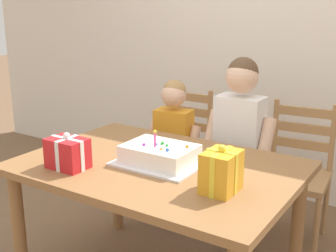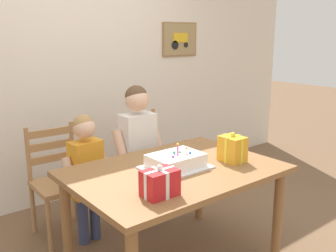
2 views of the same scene
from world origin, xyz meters
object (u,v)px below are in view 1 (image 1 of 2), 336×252
at_px(gift_box_red_large, 68,153).
at_px(gift_box_beside_cake, 221,172).
at_px(birthday_cake, 159,155).
at_px(chair_left, 178,149).
at_px(child_older, 239,135).
at_px(chair_right, 296,173).
at_px(dining_table, 159,180).
at_px(child_younger, 173,139).

distance_m(gift_box_red_large, gift_box_beside_cake, 0.80).
relative_size(birthday_cake, chair_left, 0.48).
xyz_separation_m(gift_box_red_large, child_older, (0.51, 0.98, -0.07)).
bearing_deg(chair_right, dining_table, -115.59).
bearing_deg(dining_table, gift_box_beside_cake, -17.92).
height_order(dining_table, child_younger, child_younger).
bearing_deg(birthday_cake, dining_table, 154.54).
xyz_separation_m(birthday_cake, chair_right, (0.44, 0.95, -0.33)).
relative_size(chair_left, child_younger, 0.87).
relative_size(dining_table, chair_left, 1.55).
bearing_deg(chair_right, child_older, -138.83).
height_order(dining_table, chair_right, chair_right).
distance_m(dining_table, chair_right, 1.07).
bearing_deg(birthday_cake, child_older, 78.07).
xyz_separation_m(birthday_cake, gift_box_beside_cake, (0.42, -0.13, 0.04)).
relative_size(gift_box_red_large, gift_box_beside_cake, 0.93).
distance_m(chair_left, child_older, 0.72).
distance_m(dining_table, child_older, 0.71).
bearing_deg(dining_table, chair_right, 64.41).
xyz_separation_m(gift_box_red_large, child_younger, (0.02, 0.98, -0.18)).
distance_m(gift_box_red_large, chair_left, 1.29).
xyz_separation_m(chair_left, child_younger, (0.12, -0.26, 0.17)).
relative_size(birthday_cake, chair_right, 0.48).
height_order(chair_right, child_older, child_older).
relative_size(chair_right, child_older, 0.74).
distance_m(dining_table, birthday_cake, 0.14).
xyz_separation_m(dining_table, birthday_cake, (0.01, -0.00, 0.14)).
bearing_deg(chair_left, gift_box_red_large, -85.30).
bearing_deg(child_younger, gift_box_red_large, -91.18).
bearing_deg(gift_box_red_large, chair_left, 94.70).
distance_m(birthday_cake, child_younger, 0.78).
xyz_separation_m(birthday_cake, child_younger, (-0.34, 0.69, -0.15)).
bearing_deg(child_older, child_younger, 179.95).
bearing_deg(gift_box_beside_cake, birthday_cake, 162.24).
xyz_separation_m(gift_box_red_large, gift_box_beside_cake, (0.78, 0.16, 0.02)).
distance_m(dining_table, chair_left, 1.07).
relative_size(gift_box_red_large, child_younger, 0.19).
bearing_deg(birthday_cake, child_younger, 116.43).
relative_size(gift_box_beside_cake, child_older, 0.18).
relative_size(dining_table, birthday_cake, 3.24).
height_order(dining_table, gift_box_beside_cake, gift_box_beside_cake).
bearing_deg(gift_box_red_large, birthday_cake, 38.68).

